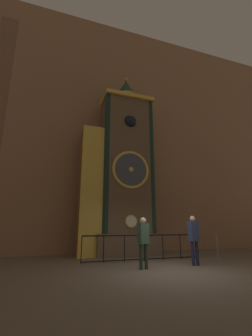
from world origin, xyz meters
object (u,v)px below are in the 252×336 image
visitor_near (143,238)px  stanchion_post (218,250)px  clock_tower (120,171)px  visitor_far (194,235)px

visitor_near → stanchion_post: bearing=4.9°
clock_tower → visitor_near: 4.78m
visitor_far → visitor_near: bearing=173.8°
visitor_near → visitor_far: (1.98, 0.05, 0.04)m
clock_tower → stanchion_post: (3.83, -2.16, -3.75)m
clock_tower → visitor_near: (-0.29, -3.62, -3.11)m
clock_tower → visitor_far: size_ratio=5.76×
visitor_far → stanchion_post: size_ratio=1.68×
stanchion_post → visitor_near: bearing=-160.6°
clock_tower → visitor_far: (1.69, -3.56, -3.07)m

